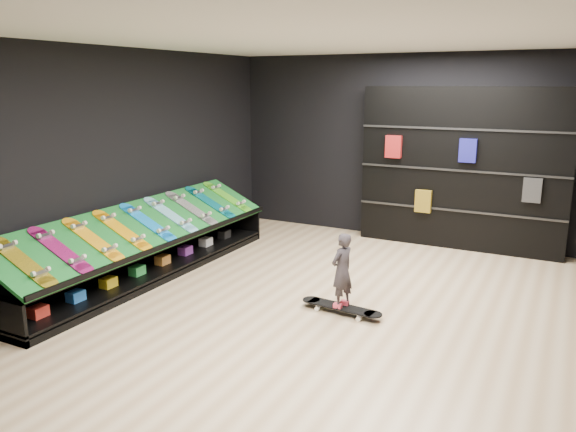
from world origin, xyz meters
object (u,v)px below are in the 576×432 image
at_px(floor_skateboard, 341,309).
at_px(child, 342,285).
at_px(display_rack, 146,257).
at_px(back_shelving, 462,169).

distance_m(floor_skateboard, child, 0.30).
relative_size(display_rack, back_shelving, 1.45).
bearing_deg(display_rack, back_shelving, 43.87).
xyz_separation_m(display_rack, child, (2.83, -0.01, 0.10)).
bearing_deg(floor_skateboard, display_rack, -175.04).
relative_size(floor_skateboard, child, 1.92).
bearing_deg(floor_skateboard, child, -174.81).
distance_m(display_rack, back_shelving, 4.89).
bearing_deg(back_shelving, child, -100.52).
relative_size(display_rack, floor_skateboard, 4.59).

